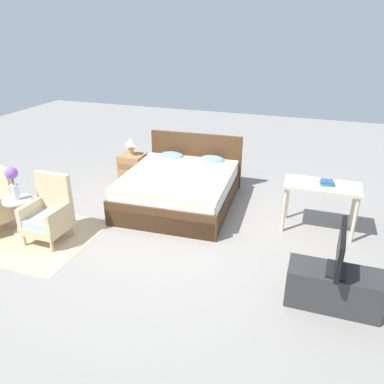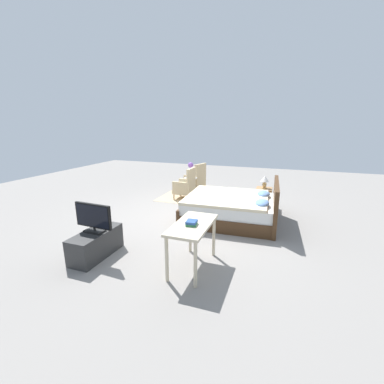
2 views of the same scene
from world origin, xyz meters
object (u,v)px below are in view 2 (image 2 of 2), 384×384
at_px(bed, 232,208).
at_px(tv_flatscreen, 93,218).
at_px(armchair_by_window_left, 196,180).
at_px(table_lamp, 265,180).
at_px(tv_stand, 96,244).
at_px(flower_vase, 191,168).
at_px(vanity_desk, 192,230).
at_px(armchair_by_window_right, 186,186).
at_px(side_table, 191,184).
at_px(nightstand, 263,198).
at_px(book_stack, 192,223).

relative_size(bed, tv_flatscreen, 3.01).
distance_m(armchair_by_window_left, table_lamp, 2.52).
bearing_deg(tv_stand, table_lamp, 146.25).
bearing_deg(table_lamp, flower_vase, -105.05).
distance_m(tv_flatscreen, vanity_desk, 1.65).
height_order(armchair_by_window_left, vanity_desk, armchair_by_window_left).
bearing_deg(armchair_by_window_right, flower_vase, -177.18).
bearing_deg(tv_stand, vanity_desk, 97.28).
xyz_separation_m(armchair_by_window_left, tv_flatscreen, (4.69, -0.16, 0.30)).
bearing_deg(vanity_desk, armchair_by_window_right, -157.34).
bearing_deg(side_table, armchair_by_window_left, 177.39).
distance_m(armchair_by_window_right, vanity_desk, 3.83).
height_order(armchair_by_window_left, nightstand, armchair_by_window_left).
bearing_deg(table_lamp, tv_flatscreen, -33.74).
bearing_deg(vanity_desk, side_table, -159.55).
relative_size(armchair_by_window_left, tv_flatscreen, 1.32).
bearing_deg(tv_stand, book_stack, 95.48).
distance_m(bed, tv_stand, 3.02).
distance_m(armchair_by_window_right, flower_vase, 0.67).
bearing_deg(book_stack, table_lamp, 167.42).
bearing_deg(nightstand, armchair_by_window_right, -93.18).
bearing_deg(table_lamp, armchair_by_window_left, -115.58).
xyz_separation_m(armchair_by_window_left, side_table, (0.47, -0.02, -0.04)).
xyz_separation_m(armchair_by_window_right, book_stack, (3.58, 1.48, 0.37)).
relative_size(table_lamp, tv_stand, 0.34).
bearing_deg(nightstand, tv_stand, -33.74).
bearing_deg(book_stack, flower_vase, -159.74).
height_order(armchair_by_window_left, flower_vase, flower_vase).
xyz_separation_m(armchair_by_window_right, vanity_desk, (3.53, 1.47, 0.23)).
xyz_separation_m(flower_vase, tv_stand, (4.22, -0.14, -0.62)).
bearing_deg(vanity_desk, armchair_by_window_left, -161.77).
bearing_deg(nightstand, armchair_by_window_left, -115.59).
height_order(flower_vase, tv_flatscreen, flower_vase).
bearing_deg(tv_flatscreen, armchair_by_window_left, 178.00).
distance_m(flower_vase, book_stack, 4.33).
height_order(side_table, tv_stand, side_table).
distance_m(armchair_by_window_right, nightstand, 2.25).
bearing_deg(tv_stand, nightstand, 146.26).
distance_m(nightstand, tv_stand, 4.34).
distance_m(nightstand, vanity_desk, 3.50).
bearing_deg(tv_stand, flower_vase, 178.07).
bearing_deg(side_table, book_stack, 20.26).
bearing_deg(vanity_desk, flower_vase, -159.55).
distance_m(armchair_by_window_right, tv_flatscreen, 3.75).
distance_m(side_table, flower_vase, 0.49).
height_order(armchair_by_window_left, side_table, armchair_by_window_left).
height_order(armchair_by_window_right, book_stack, armchair_by_window_right).
height_order(bed, side_table, bed).
bearing_deg(table_lamp, armchair_by_window_right, -93.18).
distance_m(armchair_by_window_left, side_table, 0.47).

